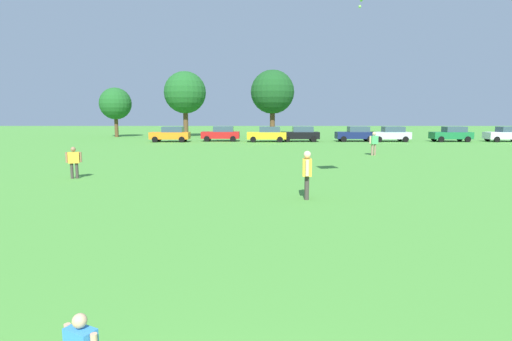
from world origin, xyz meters
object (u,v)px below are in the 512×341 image
at_px(parked_car_silver_5, 390,134).
at_px(tree_center, 185,93).
at_px(parked_car_red_1, 221,134).
at_px(tree_far_right, 272,92).
at_px(adult_bystander, 307,171).
at_px(parked_car_yellow_2, 267,134).
at_px(parked_car_orange_0, 170,134).
at_px(parked_car_white_7, 506,134).
at_px(parked_car_black_3, 300,134).
at_px(bystander_near_trees, 73,160).
at_px(parked_car_green_6, 451,134).
at_px(tree_far_left, 115,104).
at_px(bystander_midfield, 374,142).
at_px(parked_car_navy_4, 356,134).

xyz_separation_m(parked_car_silver_5, tree_center, (-24.67, 10.37, 5.09)).
relative_size(parked_car_red_1, tree_far_right, 0.49).
height_order(adult_bystander, parked_car_yellow_2, adult_bystander).
height_order(parked_car_orange_0, parked_car_white_7, same).
distance_m(parked_car_red_1, parked_car_yellow_2, 5.33).
relative_size(parked_car_black_3, parked_car_silver_5, 1.00).
xyz_separation_m(adult_bystander, parked_car_orange_0, (-11.28, 31.17, -0.17)).
xyz_separation_m(parked_car_yellow_2, tree_far_right, (0.88, 7.69, 5.01)).
bearing_deg(tree_far_right, bystander_near_trees, -107.41).
height_order(parked_car_green_6, tree_far_left, tree_far_left).
distance_m(bystander_midfield, tree_center, 32.22).
bearing_deg(parked_car_red_1, bystander_midfield, 127.54).
distance_m(parked_car_red_1, parked_car_black_3, 8.97).
distance_m(parked_car_navy_4, parked_car_white_7, 16.65).
bearing_deg(tree_far_left, parked_car_red_1, -30.74).
height_order(parked_car_red_1, tree_far_left, tree_far_left).
distance_m(bystander_midfield, parked_car_black_3, 16.27).
bearing_deg(parked_car_navy_4, tree_center, -25.73).
xyz_separation_m(parked_car_orange_0, parked_car_navy_4, (20.72, 0.73, 0.00)).
bearing_deg(adult_bystander, tree_far_right, -174.61).
relative_size(parked_car_red_1, parked_car_white_7, 1.00).
bearing_deg(tree_far_left, parked_car_orange_0, -47.02).
bearing_deg(tree_far_right, parked_car_green_6, -20.42).
distance_m(parked_car_red_1, tree_far_left, 17.72).
bearing_deg(parked_car_navy_4, parked_car_white_7, 178.16).
distance_m(parked_car_orange_0, parked_car_red_1, 5.64).
height_order(bystander_near_trees, parked_car_white_7, parked_car_white_7).
bearing_deg(adult_bystander, parked_car_red_1, -164.06).
distance_m(parked_car_white_7, tree_far_left, 47.95).
bearing_deg(parked_car_yellow_2, parked_car_green_6, -179.10).
distance_m(parked_car_yellow_2, parked_car_green_6, 20.66).
relative_size(adult_bystander, bystander_near_trees, 1.15).
height_order(parked_car_green_6, tree_center, tree_center).
relative_size(parked_car_yellow_2, tree_far_right, 0.49).
height_order(parked_car_orange_0, parked_car_red_1, same).
bearing_deg(parked_car_black_3, adult_bystander, 84.28).
height_order(parked_car_green_6, tree_far_right, tree_far_right).
height_order(parked_car_yellow_2, tree_far_left, tree_far_left).
relative_size(parked_car_green_6, tree_far_right, 0.49).
xyz_separation_m(bystander_midfield, tree_far_left, (-27.59, 25.37, 3.43)).
bearing_deg(parked_car_silver_5, adult_bystander, 67.22).
distance_m(bystander_near_trees, parked_car_black_3, 30.19).
relative_size(parked_car_silver_5, tree_center, 0.49).
distance_m(parked_car_black_3, parked_car_silver_5, 10.08).
relative_size(bystander_near_trees, bystander_midfield, 0.87).
distance_m(parked_car_green_6, tree_far_right, 21.69).
relative_size(parked_car_yellow_2, parked_car_navy_4, 1.00).
height_order(bystander_midfield, parked_car_black_3, bystander_midfield).
xyz_separation_m(bystander_midfield, parked_car_yellow_2, (-7.48, 15.32, -0.17)).
relative_size(parked_car_navy_4, tree_far_left, 0.65).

